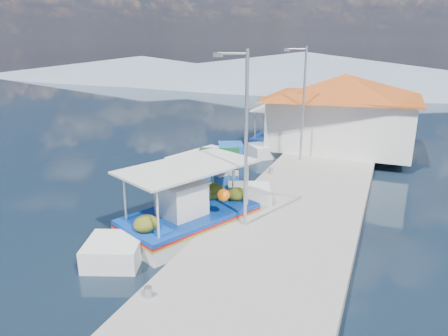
% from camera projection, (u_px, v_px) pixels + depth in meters
% --- Properties ---
extents(ground, '(160.00, 160.00, 0.00)m').
position_uv_depth(ground, '(104.00, 239.00, 14.58)').
color(ground, black).
rests_on(ground, ground).
extents(quay, '(5.00, 44.00, 0.50)m').
position_uv_depth(quay, '(304.00, 198.00, 17.64)').
color(quay, gray).
rests_on(quay, ground).
extents(bollards, '(0.20, 17.20, 0.30)m').
position_uv_depth(bollards, '(253.00, 189.00, 17.63)').
color(bollards, '#A5A8AD').
rests_on(bollards, quay).
extents(main_caique, '(4.75, 7.92, 2.85)m').
position_uv_depth(main_caique, '(190.00, 218.00, 14.98)').
color(main_caique, silver).
rests_on(main_caique, ground).
extents(caique_green_canopy, '(3.08, 5.66, 2.25)m').
position_uv_depth(caique_green_canopy, '(219.00, 194.00, 17.91)').
color(caique_green_canopy, silver).
rests_on(caique_green_canopy, ground).
extents(caique_blue_hull, '(3.33, 6.52, 1.21)m').
position_uv_depth(caique_blue_hull, '(203.00, 162.00, 22.73)').
color(caique_blue_hull, '#1D56AF').
rests_on(caique_blue_hull, ground).
extents(caique_far, '(2.56, 8.32, 2.91)m').
position_uv_depth(caique_far, '(278.00, 138.00, 27.44)').
color(caique_far, silver).
rests_on(caique_far, ground).
extents(harbor_building, '(10.49, 10.49, 4.40)m').
position_uv_depth(harbor_building, '(343.00, 110.00, 24.73)').
color(harbor_building, white).
rests_on(harbor_building, quay).
extents(lamp_post_near, '(1.21, 0.14, 6.00)m').
position_uv_depth(lamp_post_near, '(244.00, 132.00, 13.56)').
color(lamp_post_near, '#A5A8AD').
rests_on(lamp_post_near, quay).
extents(lamp_post_far, '(1.21, 0.14, 6.00)m').
position_uv_depth(lamp_post_far, '(302.00, 98.00, 21.50)').
color(lamp_post_far, '#A5A8AD').
rests_on(lamp_post_far, quay).
extents(mountain_ridge, '(171.40, 96.00, 5.50)m').
position_uv_depth(mountain_ridge, '(380.00, 74.00, 61.01)').
color(mountain_ridge, gray).
rests_on(mountain_ridge, ground).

